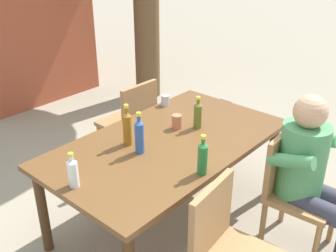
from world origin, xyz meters
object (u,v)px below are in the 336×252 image
at_px(cup_terracotta, 177,122).
at_px(chair_far_right, 132,120).
at_px(bottle_amber, 127,127).
at_px(person_in_white_shirt, 312,171).
at_px(dining_table, 168,150).
at_px(bottle_blue, 139,135).
at_px(bottle_clear, 73,172).
at_px(chair_near_left, 228,249).
at_px(bottle_olive, 198,115).
at_px(backpack_by_near_side, 217,125).
at_px(bottle_green, 203,157).
at_px(chair_near_right, 293,186).
at_px(cup_steel, 165,100).

bearing_deg(cup_terracotta, chair_far_right, 74.26).
height_order(bottle_amber, cup_terracotta, bottle_amber).
relative_size(person_in_white_shirt, bottle_amber, 3.82).
relative_size(dining_table, bottle_blue, 6.01).
xyz_separation_m(chair_far_right, cup_terracotta, (-0.21, -0.73, 0.29)).
xyz_separation_m(bottle_clear, bottle_amber, (0.57, 0.14, 0.03)).
distance_m(chair_near_left, bottle_clear, 1.00).
distance_m(chair_near_left, chair_far_right, 1.83).
height_order(bottle_olive, backpack_by_near_side, bottle_olive).
relative_size(bottle_clear, cup_terracotta, 2.07).
distance_m(bottle_green, bottle_clear, 0.79).
height_order(bottle_blue, backpack_by_near_side, bottle_blue).
bearing_deg(dining_table, bottle_amber, 141.11).
height_order(bottle_blue, bottle_clear, bottle_blue).
bearing_deg(bottle_blue, chair_near_right, -52.47).
xyz_separation_m(dining_table, bottle_green, (-0.18, -0.45, 0.19)).
bearing_deg(bottle_olive, backpack_by_near_side, 25.96).
bearing_deg(chair_near_right, cup_steel, 86.66).
relative_size(dining_table, bottle_clear, 7.95).
xyz_separation_m(chair_near_left, bottle_blue, (0.16, 0.85, 0.36)).
xyz_separation_m(chair_far_right, bottle_blue, (-0.66, -0.78, 0.36)).
bearing_deg(bottle_blue, bottle_green, -81.87).
bearing_deg(bottle_clear, chair_near_left, -65.98).
bearing_deg(backpack_by_near_side, person_in_white_shirt, -123.44).
distance_m(dining_table, cup_steel, 0.67).
bearing_deg(cup_terracotta, bottle_green, -125.81).
bearing_deg(dining_table, chair_near_right, -63.78).
bearing_deg(bottle_olive, chair_far_right, 83.63).
relative_size(bottle_olive, bottle_clear, 1.14).
bearing_deg(bottle_green, chair_near_right, -32.23).
bearing_deg(cup_terracotta, chair_near_right, -77.40).
bearing_deg(bottle_blue, bottle_olive, -6.63).
relative_size(bottle_green, bottle_olive, 1.05).
bearing_deg(bottle_blue, cup_steel, 29.53).
xyz_separation_m(dining_table, cup_steel, (0.48, 0.45, 0.12)).
relative_size(bottle_clear, cup_steel, 2.46).
height_order(bottle_amber, cup_steel, bottle_amber).
bearing_deg(dining_table, bottle_olive, -5.39).
xyz_separation_m(chair_near_left, person_in_white_shirt, (0.82, -0.11, 0.17)).
distance_m(dining_table, bottle_blue, 0.33).
bearing_deg(dining_table, chair_near_left, -116.98).
height_order(dining_table, bottle_olive, bottle_olive).
bearing_deg(person_in_white_shirt, bottle_green, 141.05).
xyz_separation_m(bottle_green, cup_steel, (0.66, 0.90, -0.07)).
relative_size(chair_near_right, bottle_olive, 3.36).
bearing_deg(chair_near_left, chair_far_right, 63.27).
distance_m(chair_far_right, cup_steel, 0.47).
bearing_deg(chair_near_left, person_in_white_shirt, -7.52).
relative_size(chair_near_right, chair_far_right, 1.00).
height_order(dining_table, cup_steel, cup_steel).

